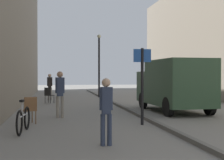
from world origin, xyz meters
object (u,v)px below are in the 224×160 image
object	(u,v)px
pedestrian_mid_block	(60,91)
delivery_van	(174,84)
bicycle_leaning	(23,120)
pedestrian_main_foreground	(106,107)
cafe_chair_near_window	(49,94)
lamp_post	(99,61)
cafe_chair_by_doorway	(30,108)
pedestrian_far_crossing	(50,85)
street_sign_post	(142,79)

from	to	relation	value
pedestrian_mid_block	delivery_van	distance (m)	5.35
bicycle_leaning	pedestrian_main_foreground	bearing A→B (deg)	-39.06
delivery_van	cafe_chair_near_window	world-z (taller)	delivery_van
pedestrian_main_foreground	lamp_post	xyz separation A→B (m)	(2.08, 16.67, 1.79)
cafe_chair_near_window	cafe_chair_by_doorway	bearing A→B (deg)	-60.74
bicycle_leaning	delivery_van	bearing A→B (deg)	41.00
pedestrian_main_foreground	cafe_chair_near_window	size ratio (longest dim) A/B	1.72
pedestrian_far_crossing	cafe_chair_near_window	distance (m)	2.73
pedestrian_far_crossing	bicycle_leaning	distance (m)	12.54
delivery_van	bicycle_leaning	xyz separation A→B (m)	(-6.31, -4.36, -0.89)
cafe_chair_near_window	pedestrian_far_crossing	bearing A→B (deg)	122.32
pedestrian_far_crossing	cafe_chair_by_doorway	xyz separation A→B (m)	(-0.51, -10.85, -0.47)
street_sign_post	pedestrian_mid_block	bearing A→B (deg)	-36.84
pedestrian_far_crossing	cafe_chair_near_window	world-z (taller)	pedestrian_far_crossing
delivery_van	lamp_post	world-z (taller)	lamp_post
pedestrian_far_crossing	bicycle_leaning	xyz separation A→B (m)	(-0.56, -12.51, -0.64)
bicycle_leaning	cafe_chair_by_doorway	world-z (taller)	bicycle_leaning
lamp_post	bicycle_leaning	distance (m)	15.29
lamp_post	cafe_chair_near_window	bearing A→B (deg)	-127.98
pedestrian_main_foreground	lamp_post	size ratio (longest dim) A/B	0.34
delivery_van	lamp_post	bearing A→B (deg)	99.33
pedestrian_far_crossing	street_sign_post	xyz separation A→B (m)	(3.27, -11.69, 0.53)
lamp_post	street_sign_post	bearing A→B (deg)	-91.55
delivery_van	cafe_chair_by_doorway	size ratio (longest dim) A/B	5.20
pedestrian_mid_block	street_sign_post	world-z (taller)	street_sign_post
pedestrian_mid_block	lamp_post	xyz separation A→B (m)	(3.09, 11.39, 1.66)
delivery_van	pedestrian_main_foreground	bearing A→B (deg)	-125.07
bicycle_leaning	cafe_chair_near_window	world-z (taller)	bicycle_leaning
street_sign_post	cafe_chair_near_window	size ratio (longest dim) A/B	2.77
bicycle_leaning	lamp_post	bearing A→B (deg)	80.20
pedestrian_mid_block	lamp_post	bearing A→B (deg)	-111.79
pedestrian_mid_block	delivery_van	world-z (taller)	delivery_van
pedestrian_main_foreground	delivery_van	bearing A→B (deg)	59.64
pedestrian_mid_block	bicycle_leaning	xyz separation A→B (m)	(-1.11, -3.12, -0.68)
pedestrian_main_foreground	cafe_chair_by_doorway	xyz separation A→B (m)	(-2.07, 3.81, -0.39)
pedestrian_mid_block	bicycle_leaning	bearing A→B (deg)	63.82
bicycle_leaning	pedestrian_mid_block	bearing A→B (deg)	76.77
pedestrian_mid_block	pedestrian_far_crossing	distance (m)	9.41
bicycle_leaning	cafe_chair_by_doorway	distance (m)	1.67
lamp_post	delivery_van	bearing A→B (deg)	-78.30
cafe_chair_near_window	delivery_van	bearing A→B (deg)	-10.77
pedestrian_far_crossing	delivery_van	size ratio (longest dim) A/B	0.36
pedestrian_mid_block	cafe_chair_near_window	world-z (taller)	pedestrian_mid_block
lamp_post	pedestrian_main_foreground	bearing A→B (deg)	-97.11
pedestrian_main_foreground	street_sign_post	xyz separation A→B (m)	(1.71, 2.98, 0.61)
pedestrian_mid_block	bicycle_leaning	distance (m)	3.38
cafe_chair_near_window	cafe_chair_by_doorway	world-z (taller)	same
bicycle_leaning	cafe_chair_by_doorway	size ratio (longest dim) A/B	1.88
street_sign_post	cafe_chair_by_doorway	bearing A→B (deg)	-9.17
delivery_van	cafe_chair_by_doorway	world-z (taller)	delivery_van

